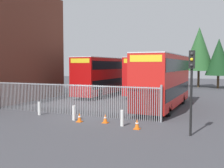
{
  "coord_description": "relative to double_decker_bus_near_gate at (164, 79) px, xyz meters",
  "views": [
    {
      "loc": [
        8.9,
        -16.68,
        3.59
      ],
      "look_at": [
        0.0,
        4.0,
        2.0
      ],
      "focal_mm": 43.67,
      "sensor_mm": 36.0,
      "label": 1
    }
  ],
  "objects": [
    {
      "name": "ground_plane",
      "position": [
        -3.98,
        2.44,
        -2.42
      ],
      "size": [
        100.0,
        100.0,
        0.0
      ],
      "primitive_type": "plane",
      "color": "#3D3D42"
    },
    {
      "name": "palisade_fence",
      "position": [
        -5.72,
        -5.56,
        -1.24
      ],
      "size": [
        13.74,
        0.14,
        2.35
      ],
      "color": "gray",
      "rests_on": "ground"
    },
    {
      "name": "double_decker_bus_near_gate",
      "position": [
        0.0,
        0.0,
        0.0
      ],
      "size": [
        2.54,
        10.81,
        4.42
      ],
      "color": "red",
      "rests_on": "ground"
    },
    {
      "name": "double_decker_bus_behind_fence_left",
      "position": [
        -8.64,
        6.63,
        0.0
      ],
      "size": [
        2.54,
        10.81,
        4.42
      ],
      "color": "#B70C0C",
      "rests_on": "ground"
    },
    {
      "name": "double_decker_bus_behind_fence_right",
      "position": [
        -3.94,
        9.25,
        0.0
      ],
      "size": [
        2.54,
        10.81,
        4.42
      ],
      "color": "red",
      "rests_on": "ground"
    },
    {
      "name": "bollard_near_left",
      "position": [
        -7.49,
        -6.58,
        -1.95
      ],
      "size": [
        0.2,
        0.2,
        0.95
      ],
      "primitive_type": "cylinder",
      "color": "silver",
      "rests_on": "ground"
    },
    {
      "name": "bollard_center_front",
      "position": [
        -4.25,
        -7.21,
        -1.95
      ],
      "size": [
        0.2,
        0.2,
        0.95
      ],
      "primitive_type": "cylinder",
      "color": "silver",
      "rests_on": "ground"
    },
    {
      "name": "bollard_near_right",
      "position": [
        -0.76,
        -7.55,
        -1.95
      ],
      "size": [
        0.2,
        0.2,
        0.95
      ],
      "primitive_type": "cylinder",
      "color": "silver",
      "rests_on": "ground"
    },
    {
      "name": "traffic_cone_by_gate",
      "position": [
        -3.64,
        -7.54,
        -2.13
      ],
      "size": [
        0.34,
        0.34,
        0.59
      ],
      "color": "orange",
      "rests_on": "ground"
    },
    {
      "name": "traffic_cone_mid_forecourt",
      "position": [
        0.28,
        -7.95,
        -2.13
      ],
      "size": [
        0.34,
        0.34,
        0.59
      ],
      "color": "orange",
      "rests_on": "ground"
    },
    {
      "name": "traffic_cone_near_kerb",
      "position": [
        -2.02,
        -7.18,
        -2.13
      ],
      "size": [
        0.34,
        0.34,
        0.59
      ],
      "color": "orange",
      "rests_on": "ground"
    },
    {
      "name": "traffic_light_kerbside",
      "position": [
        3.21,
        -8.22,
        0.56
      ],
      "size": [
        0.28,
        0.33,
        4.3
      ],
      "color": "black",
      "rests_on": "ground"
    },
    {
      "name": "tree_tall_back",
      "position": [
        3.42,
        22.17,
        2.35
      ],
      "size": [
        3.9,
        3.9,
        7.57
      ],
      "color": "#4C3823",
      "rests_on": "ground"
    },
    {
      "name": "tree_short_side",
      "position": [
        0.43,
        23.37,
        3.68
      ],
      "size": [
        4.83,
        4.83,
        9.57
      ],
      "color": "#4C3823",
      "rests_on": "ground"
    }
  ]
}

